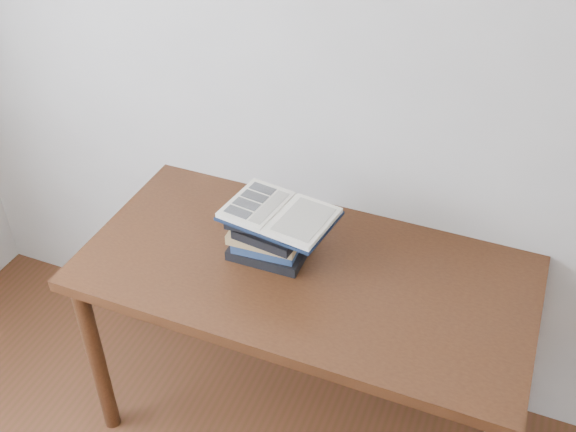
% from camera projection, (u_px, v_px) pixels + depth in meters
% --- Properties ---
extents(desk, '(1.50, 0.75, 0.80)m').
position_uv_depth(desk, '(304.00, 289.00, 2.29)').
color(desk, '#462511').
rests_on(desk, ground).
extents(book_stack, '(0.26, 0.20, 0.19)m').
position_uv_depth(book_stack, '(268.00, 234.00, 2.23)').
color(book_stack, black).
rests_on(book_stack, desk).
extents(open_book, '(0.37, 0.28, 0.03)m').
position_uv_depth(open_book, '(280.00, 214.00, 2.13)').
color(open_book, black).
rests_on(open_book, book_stack).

